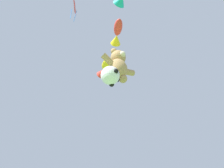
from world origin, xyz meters
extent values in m
ellipsoid|color=tan|center=(2.51, 5.98, 11.51)|extent=(1.07, 0.92, 1.31)
sphere|color=tan|center=(2.51, 5.98, 12.48)|extent=(0.90, 0.90, 0.90)
sphere|color=beige|center=(2.51, 5.60, 12.42)|extent=(0.38, 0.38, 0.38)
sphere|color=tan|center=(2.19, 5.98, 12.84)|extent=(0.37, 0.37, 0.37)
cylinder|color=tan|center=(1.73, 5.98, 11.74)|extent=(0.78, 0.35, 0.61)
sphere|color=tan|center=(2.22, 5.98, 10.89)|extent=(0.49, 0.49, 0.49)
sphere|color=tan|center=(2.83, 5.98, 12.84)|extent=(0.37, 0.37, 0.37)
cylinder|color=tan|center=(3.29, 5.98, 11.74)|extent=(0.78, 0.35, 0.61)
sphere|color=tan|center=(2.80, 5.98, 10.89)|extent=(0.49, 0.49, 0.49)
sphere|color=white|center=(1.79, 5.80, 10.33)|extent=(0.98, 0.98, 0.98)
sphere|color=black|center=(2.24, 5.80, 10.33)|extent=(0.28, 0.28, 0.28)
sphere|color=black|center=(1.69, 6.11, 10.65)|extent=(0.28, 0.28, 0.28)
sphere|color=black|center=(1.79, 5.36, 10.26)|extent=(0.28, 0.28, 0.28)
sphere|color=black|center=(2.01, 5.96, 9.96)|extent=(0.28, 0.28, 0.28)
ellipsoid|color=yellow|center=(2.80, 7.55, 13.57)|extent=(0.81, 1.11, 0.45)
cone|color=red|center=(3.04, 8.29, 13.57)|extent=(0.80, 0.73, 0.66)
sphere|color=black|center=(2.71, 7.25, 13.69)|extent=(0.12, 0.12, 0.12)
ellipsoid|color=red|center=(1.71, 4.97, 13.70)|extent=(1.00, 1.21, 0.41)
cone|color=yellow|center=(2.16, 5.71, 13.70)|extent=(0.84, 0.84, 0.61)
sphere|color=black|center=(1.52, 4.66, 13.81)|extent=(0.11, 0.11, 0.11)
cone|color=#19ADB2|center=(0.66, 3.48, 13.41)|extent=(0.74, 0.63, 0.65)
cube|color=red|center=(-0.29, 7.20, 17.12)|extent=(0.86, 1.02, 1.31)
cylinder|color=blue|center=(-0.46, 7.16, 15.96)|extent=(0.03, 0.23, 1.48)
cylinder|color=blue|center=(-0.13, 7.20, 16.08)|extent=(0.03, 0.16, 1.24)
camera|label=1|loc=(-3.48, -1.06, 1.07)|focal=40.00mm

